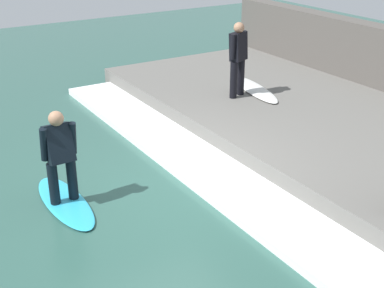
# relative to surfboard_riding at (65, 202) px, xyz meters

# --- Properties ---
(ground_plane) EXTENTS (28.00, 28.00, 0.00)m
(ground_plane) POSITION_rel_surfboard_riding_xyz_m (1.49, -0.46, -0.03)
(ground_plane) COLOR #2D564C
(concrete_ledge) EXTENTS (4.40, 11.31, 0.41)m
(concrete_ledge) POSITION_rel_surfboard_riding_xyz_m (5.09, -0.46, 0.17)
(concrete_ledge) COLOR #66635E
(concrete_ledge) RESTS_ON ground_plane
(wave_foam_crest) EXTENTS (1.06, 10.75, 0.14)m
(wave_foam_crest) POSITION_rel_surfboard_riding_xyz_m (2.36, -0.46, 0.04)
(wave_foam_crest) COLOR white
(wave_foam_crest) RESTS_ON ground_plane
(surfboard_riding) EXTENTS (0.57, 1.84, 0.06)m
(surfboard_riding) POSITION_rel_surfboard_riding_xyz_m (0.00, 0.00, 0.00)
(surfboard_riding) COLOR #2DADD1
(surfboard_riding) RESTS_ON ground_plane
(surfer_riding) EXTENTS (0.53, 0.38, 1.41)m
(surfer_riding) POSITION_rel_surfboard_riding_xyz_m (0.00, 0.00, 0.82)
(surfer_riding) COLOR black
(surfer_riding) RESTS_ON surfboard_riding
(surfer_waiting_near) EXTENTS (0.50, 0.37, 1.55)m
(surfer_waiting_near) POSITION_rel_surfboard_riding_xyz_m (4.43, 1.75, 1.25)
(surfer_waiting_near) COLOR black
(surfer_waiting_near) RESTS_ON concrete_ledge
(surfboard_waiting_near) EXTENTS (0.93, 2.06, 0.06)m
(surfboard_waiting_near) POSITION_rel_surfboard_riding_xyz_m (4.98, 1.84, 0.41)
(surfboard_waiting_near) COLOR white
(surfboard_waiting_near) RESTS_ON concrete_ledge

